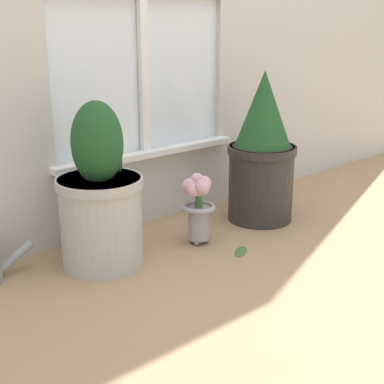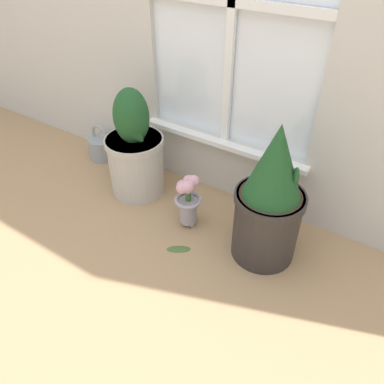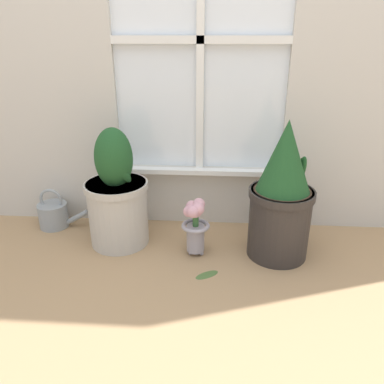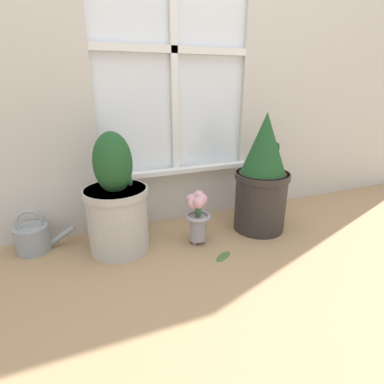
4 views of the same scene
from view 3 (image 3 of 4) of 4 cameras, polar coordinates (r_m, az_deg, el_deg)
name	(u,v)px [view 3 (image 3 of 4)]	position (r m, az deg, el deg)	size (l,w,h in m)	color
ground_plane	(192,285)	(1.59, 0.00, -14.01)	(10.00, 10.00, 0.00)	tan
potted_plant_left	(117,198)	(1.81, -11.34, -0.92)	(0.30, 0.30, 0.58)	#B7B2A8
potted_plant_right	(282,196)	(1.70, 13.52, -0.63)	(0.29, 0.29, 0.64)	#2D2826
flower_vase	(196,223)	(1.71, 0.55, -4.70)	(0.13, 0.13, 0.27)	#99939E
watering_can	(54,214)	(2.13, -20.29, -3.20)	(0.27, 0.15, 0.22)	gray
fallen_leaf	(207,274)	(1.65, 2.28, -12.41)	(0.12, 0.10, 0.01)	#476633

